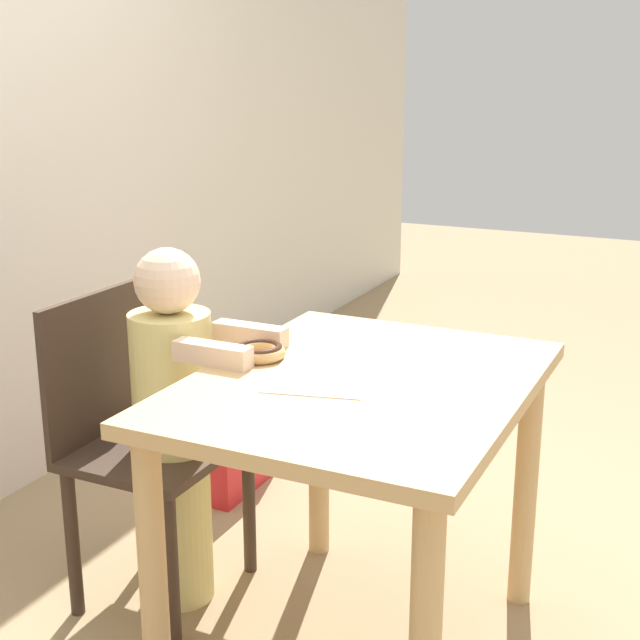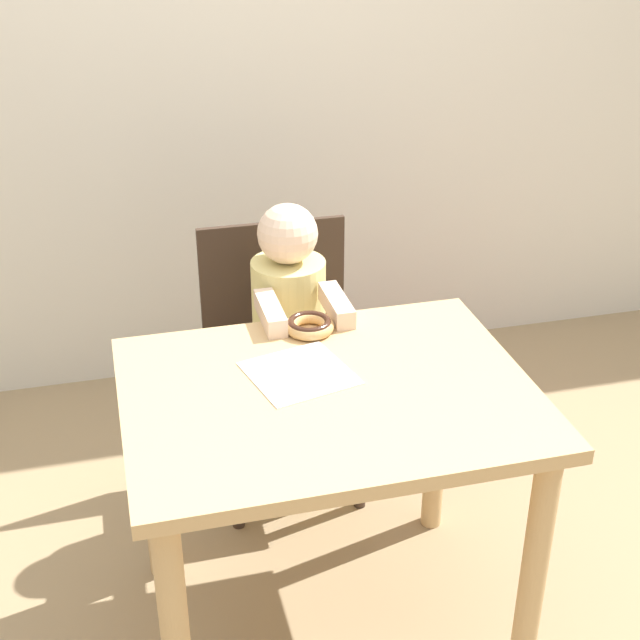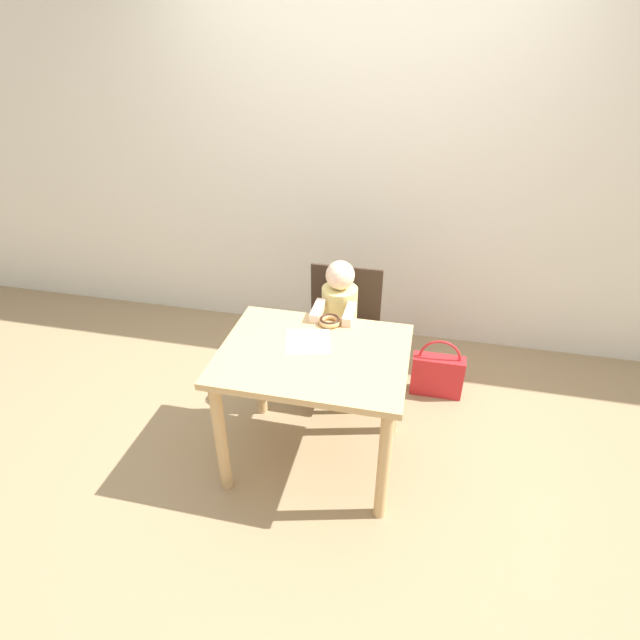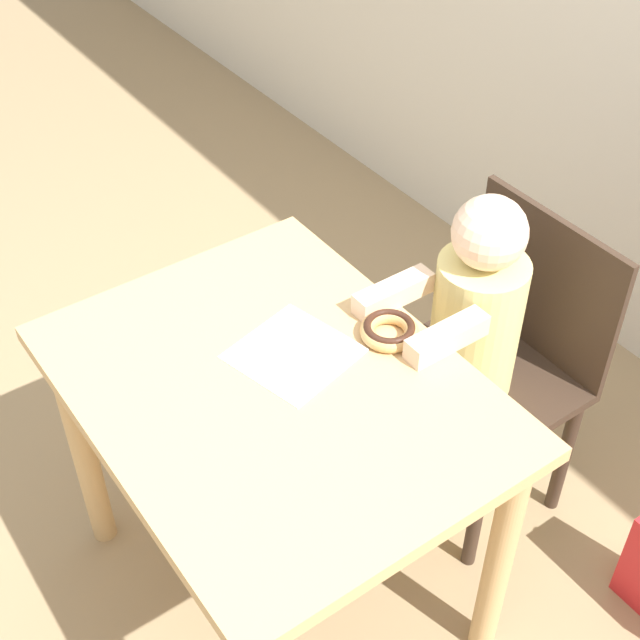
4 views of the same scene
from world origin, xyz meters
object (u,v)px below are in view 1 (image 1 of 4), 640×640
chair (142,437)px  child_figure (176,425)px  handbag (239,447)px  donut (260,351)px

chair → child_figure: 0.12m
chair → child_figure: (-0.00, -0.11, 0.05)m
handbag → chair: bearing=-173.0°
donut → handbag: 0.96m
handbag → donut: bearing=-144.6°
chair → donut: (-0.00, -0.37, 0.29)m
child_figure → handbag: (0.62, 0.19, -0.34)m
chair → donut: chair is taller
child_figure → donut: child_figure is taller
chair → handbag: (0.62, 0.08, -0.29)m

